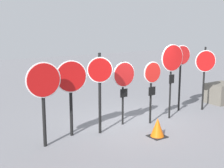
# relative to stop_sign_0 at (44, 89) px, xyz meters

# --- Properties ---
(ground_plane) EXTENTS (40.00, 40.00, 0.00)m
(ground_plane) POSITION_rel_stop_sign_0_xyz_m (3.16, 0.30, -1.55)
(ground_plane) COLOR slate
(stop_sign_0) EXTENTS (0.91, 0.17, 2.23)m
(stop_sign_0) POSITION_rel_stop_sign_0_xyz_m (0.00, 0.00, 0.00)
(stop_sign_0) COLOR black
(stop_sign_0) RESTS_ON ground
(stop_sign_1) EXTENTS (0.89, 0.21, 2.18)m
(stop_sign_1) POSITION_rel_stop_sign_0_xyz_m (0.93, 0.32, -0.03)
(stop_sign_1) COLOR black
(stop_sign_1) RESTS_ON ground
(stop_sign_2) EXTENTS (0.67, 0.33, 2.36)m
(stop_sign_2) POSITION_rel_stop_sign_0_xyz_m (1.70, 0.05, 0.06)
(stop_sign_2) COLOR black
(stop_sign_2) RESTS_ON ground
(stop_sign_3) EXTENTS (0.79, 0.12, 2.02)m
(stop_sign_3) POSITION_rel_stop_sign_0_xyz_m (2.73, 0.31, -0.08)
(stop_sign_3) COLOR black
(stop_sign_3) RESTS_ON ground
(stop_sign_4) EXTENTS (0.67, 0.12, 2.00)m
(stop_sign_4) POSITION_rel_stop_sign_0_xyz_m (3.53, -0.09, -0.10)
(stop_sign_4) COLOR black
(stop_sign_4) RESTS_ON ground
(stop_sign_5) EXTENTS (0.89, 0.14, 2.50)m
(stop_sign_5) POSITION_rel_stop_sign_0_xyz_m (4.43, -0.04, 0.33)
(stop_sign_5) COLOR black
(stop_sign_5) RESTS_ON ground
(stop_sign_6) EXTENTS (0.71, 0.18, 2.41)m
(stop_sign_6) POSITION_rel_stop_sign_0_xyz_m (5.37, 0.44, 0.20)
(stop_sign_6) COLOR black
(stop_sign_6) RESTS_ON ground
(stop_sign_7) EXTENTS (0.73, 0.34, 2.33)m
(stop_sign_7) POSITION_rel_stop_sign_0_xyz_m (6.18, 0.04, 0.10)
(stop_sign_7) COLOR black
(stop_sign_7) RESTS_ON ground
(traffic_cone_0) EXTENTS (0.47, 0.47, 0.55)m
(traffic_cone_0) POSITION_rel_stop_sign_0_xyz_m (2.91, -1.08, -1.28)
(traffic_cone_0) COLOR black
(traffic_cone_0) RESTS_ON ground
(storage_crate) EXTENTS (1.13, 0.84, 0.79)m
(storage_crate) POSITION_rel_stop_sign_0_xyz_m (7.66, 0.37, -1.15)
(storage_crate) COLOR #605B51
(storage_crate) RESTS_ON ground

